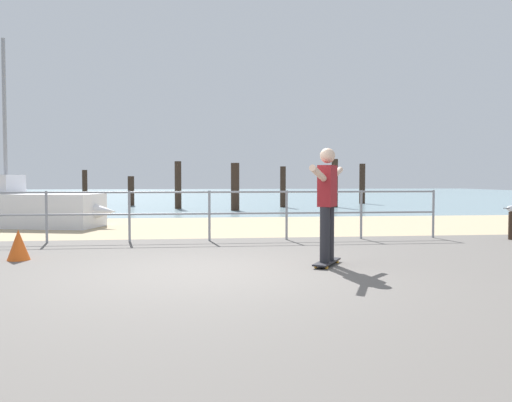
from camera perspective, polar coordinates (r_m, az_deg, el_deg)
The scene contains 15 objects.
ground_plane at distance 6.08m, azimuth -4.84°, elevation -9.75°, with size 24.00×10.00×0.04m, color #605B56.
beach_strip at distance 14.00m, azimuth -5.86°, elevation -2.84°, with size 24.00×6.00×0.04m, color tan.
sea_surface at distance 41.96m, azimuth -6.36°, elevation 0.66°, with size 72.00×50.00×0.04m, color #75939E.
railing_fence at distance 10.57m, azimuth -9.54°, elevation -0.77°, with size 11.28×0.05×1.05m.
sailboat at distance 14.96m, azimuth -24.46°, elevation -0.71°, with size 5.06×2.43×4.98m.
skateboard at distance 7.65m, azimuth 7.86°, elevation -6.73°, with size 0.58×0.79×0.08m.
skateboarder at distance 7.55m, azimuth 7.90°, elevation 0.40°, with size 0.82×1.29×1.65m.
groyne_post_0 at distance 26.63m, azimuth -18.44°, elevation 1.41°, with size 0.25×0.25×1.74m, color #332319.
groyne_post_1 at distance 25.36m, azimuth -13.68°, elevation 1.07°, with size 0.30×0.30×1.43m, color #332319.
groyne_post_2 at distance 22.31m, azimuth -8.63°, elevation 1.74°, with size 0.28×0.28×2.05m, color #332319.
groyne_post_3 at distance 20.74m, azimuth -2.33°, elevation 1.56°, with size 0.34×0.34×1.94m, color #332319.
groyne_post_4 at distance 23.26m, azimuth 3.00°, elevation 1.56°, with size 0.26×0.26×1.86m, color #332319.
groyne_post_5 at distance 23.54m, azimuth 8.71°, elevation 1.95°, with size 0.29×0.29×2.20m, color #332319.
groyne_post_6 at distance 27.26m, azimuth 11.69°, elevation 1.87°, with size 0.30×0.30×2.09m, color #332319.
traffic_cone at distance 8.85m, azimuth -24.83°, elevation -4.49°, with size 0.36×0.36×0.50m, color #E55919.
Camera 1 is at (-0.18, -6.94, 1.28)m, focal length 36.10 mm.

